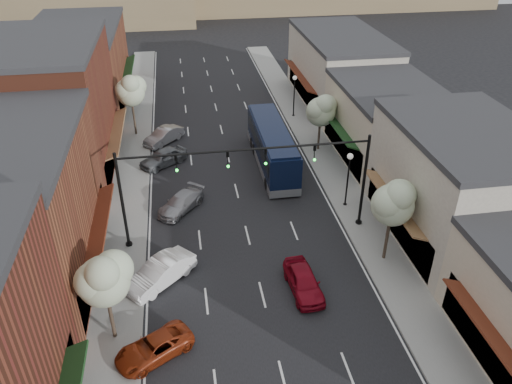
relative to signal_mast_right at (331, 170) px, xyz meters
name	(u,v)px	position (x,y,z in m)	size (l,w,h in m)	color
ground	(268,319)	(-5.62, -8.00, -4.62)	(160.00, 160.00, 0.00)	black
sidewalk_left	(131,171)	(-14.02, 10.50, -4.55)	(2.80, 73.00, 0.15)	gray
sidewalk_right	(324,157)	(2.78, 10.50, -4.55)	(2.80, 73.00, 0.15)	gray
curb_left	(148,170)	(-12.62, 10.50, -4.55)	(0.25, 73.00, 0.17)	gray
curb_right	(308,158)	(1.38, 10.50, -4.55)	(0.25, 73.00, 0.17)	gray
bldg_left_midnear	(5,213)	(-19.85, -2.00, 0.03)	(10.14, 14.10, 9.40)	brown
bldg_left_midfar	(49,110)	(-19.86, 12.00, 0.78)	(10.14, 14.10, 10.90)	brown
bldg_left_far	(80,65)	(-19.84, 28.00, -0.46)	(10.14, 18.10, 8.40)	brown
bldg_right_midnear	(458,185)	(8.10, -2.00, -0.72)	(9.14, 12.10, 7.90)	#BEB6A3
bldg_right_midfar	(387,123)	(8.08, 10.00, -1.46)	(9.14, 12.10, 6.40)	beige
bldg_right_far	(339,68)	(8.09, 24.00, -0.96)	(9.14, 16.10, 7.40)	#BEB6A3
signal_mast_right	(331,170)	(0.00, 0.00, 0.00)	(8.22, 0.46, 7.00)	black
signal_mast_left	(158,184)	(-11.24, 0.00, 0.00)	(8.22, 0.46, 7.00)	black
tree_right_near	(394,202)	(2.73, -4.05, -0.17)	(2.85, 2.65, 5.95)	#47382B
tree_right_far	(322,109)	(2.73, 11.95, -0.63)	(2.85, 2.65, 5.43)	#47382B
tree_left_near	(104,278)	(-13.87, -8.05, -0.40)	(2.85, 2.65, 5.69)	#47382B
tree_left_far	(131,90)	(-13.87, 17.95, -0.02)	(2.85, 2.65, 6.13)	#47382B
lamp_post_near	(349,171)	(2.18, 2.50, -1.62)	(0.44, 0.44, 4.44)	black
lamp_post_far	(294,89)	(2.18, 20.00, -1.62)	(0.44, 0.44, 4.44)	black
coach_bus	(272,146)	(-2.05, 9.84, -2.79)	(2.56, 11.44, 3.50)	black
red_hatchback	(304,281)	(-3.15, -6.01, -3.91)	(1.68, 4.17, 1.42)	maroon
parked_car_a	(154,348)	(-11.82, -9.53, -4.06)	(1.86, 4.04, 1.12)	maroon
parked_car_b	(161,272)	(-11.49, -3.93, -3.86)	(1.62, 4.65, 1.53)	white
parked_car_c	(181,203)	(-10.03, 3.96, -4.00)	(1.74, 4.28, 1.24)	gray
parked_car_d	(163,157)	(-11.28, 11.36, -3.89)	(1.72, 4.28, 1.46)	slate
parked_car_e	(164,136)	(-11.23, 15.86, -3.93)	(1.47, 4.22, 1.39)	#A7A8AC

